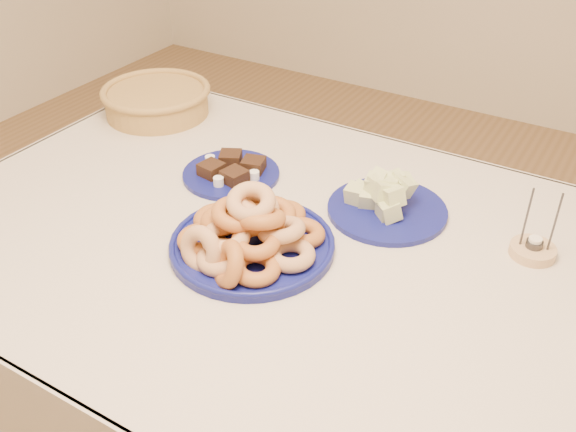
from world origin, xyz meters
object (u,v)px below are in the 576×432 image
object	(u,v)px
dining_table	(300,282)
donut_platter	(250,235)
candle_holder	(533,249)
wicker_basket	(157,99)
brownie_plate	(231,172)
melon_plate	(385,201)

from	to	relation	value
dining_table	donut_platter	distance (m)	0.18
donut_platter	candle_holder	xyz separation A→B (m)	(0.51, 0.29, -0.03)
dining_table	wicker_basket	xyz separation A→B (m)	(-0.69, 0.34, 0.15)
brownie_plate	wicker_basket	size ratio (longest dim) A/B	0.66
donut_platter	melon_plate	size ratio (longest dim) A/B	1.39
dining_table	donut_platter	world-z (taller)	donut_platter
melon_plate	wicker_basket	world-z (taller)	melon_plate
donut_platter	brownie_plate	size ratio (longest dim) A/B	1.55
donut_platter	melon_plate	xyz separation A→B (m)	(0.18, 0.28, -0.01)
dining_table	melon_plate	size ratio (longest dim) A/B	5.53
donut_platter	brownie_plate	world-z (taller)	donut_platter
donut_platter	brownie_plate	distance (m)	0.31
dining_table	brownie_plate	bearing A→B (deg)	151.52
dining_table	candle_holder	xyz separation A→B (m)	(0.43, 0.21, 0.12)
wicker_basket	candle_holder	size ratio (longest dim) A/B	2.67
dining_table	donut_platter	size ratio (longest dim) A/B	3.98
dining_table	donut_platter	xyz separation A→B (m)	(-0.08, -0.08, 0.15)
dining_table	melon_plate	xyz separation A→B (m)	(0.10, 0.20, 0.14)
donut_platter	wicker_basket	world-z (taller)	donut_platter
candle_holder	brownie_plate	bearing A→B (deg)	-175.44
donut_platter	candle_holder	size ratio (longest dim) A/B	2.74
brownie_plate	candle_holder	distance (m)	0.72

